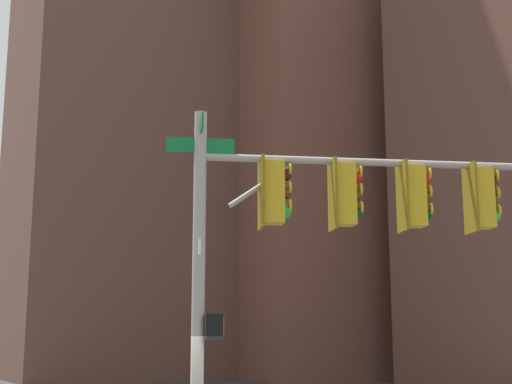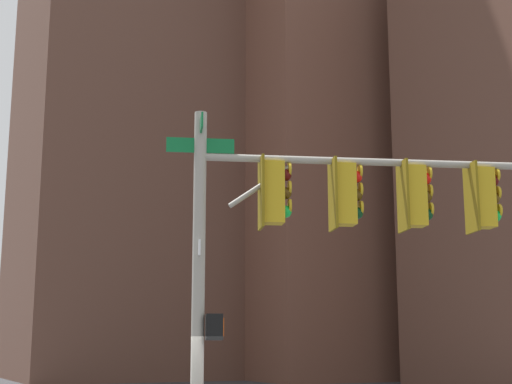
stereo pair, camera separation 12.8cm
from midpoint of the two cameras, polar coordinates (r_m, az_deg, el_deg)
signal_pole_assembly at (r=12.41m, az=5.19°, el=-2.07°), size 5.64×2.26×6.06m
building_brick_nearside at (r=62.10m, az=-7.23°, el=7.80°), size 21.38×15.29×45.09m
building_brick_farside at (r=62.11m, az=4.86°, el=5.52°), size 17.28×17.66×40.49m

